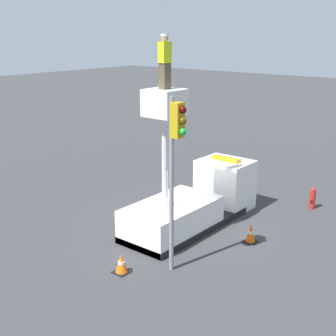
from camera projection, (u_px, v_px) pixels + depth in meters
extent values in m
plane|color=#38383A|center=(186.00, 227.00, 17.68)|extent=(120.00, 120.00, 0.00)
cube|color=black|center=(186.00, 224.00, 17.64)|extent=(5.35, 2.12, 0.24)
cube|color=white|center=(172.00, 219.00, 16.89)|extent=(3.69, 2.06, 1.20)
cube|color=white|center=(225.00, 184.00, 19.37)|extent=(1.66, 2.06, 2.03)
cube|color=black|center=(236.00, 170.00, 19.88)|extent=(0.03, 1.75, 0.81)
cube|color=orange|center=(226.00, 159.00, 19.06)|extent=(0.36, 1.24, 0.14)
cylinder|color=silver|center=(165.00, 161.00, 15.97)|extent=(0.22, 0.22, 3.30)
cube|color=silver|center=(165.00, 103.00, 15.41)|extent=(1.15, 1.15, 0.90)
cube|color=brown|center=(165.00, 76.00, 15.16)|extent=(0.34, 0.26, 0.84)
cube|color=#D1E519|center=(165.00, 52.00, 14.95)|extent=(0.40, 0.26, 0.66)
sphere|color=tan|center=(165.00, 38.00, 14.82)|extent=(0.23, 0.23, 0.23)
cylinder|color=white|center=(165.00, 35.00, 14.80)|extent=(0.26, 0.26, 0.09)
cylinder|color=gray|center=(171.00, 188.00, 13.78)|extent=(0.14, 0.14, 5.38)
cube|color=#B79314|center=(177.00, 120.00, 13.08)|extent=(0.34, 0.28, 1.00)
sphere|color=#490707|center=(183.00, 110.00, 12.88)|extent=(0.22, 0.22, 0.22)
sphere|color=#503C07|center=(183.00, 121.00, 12.97)|extent=(0.22, 0.22, 0.22)
sphere|color=green|center=(183.00, 132.00, 13.05)|extent=(0.22, 0.22, 0.22)
cylinder|color=#B2231E|center=(312.00, 200.00, 19.41)|extent=(0.25, 0.25, 0.74)
sphere|color=#B2231E|center=(313.00, 190.00, 19.29)|extent=(0.21, 0.21, 0.21)
cylinder|color=#B2231E|center=(311.00, 199.00, 19.25)|extent=(0.12, 0.10, 0.10)
cylinder|color=#B2231E|center=(314.00, 197.00, 19.52)|extent=(0.12, 0.10, 0.10)
cube|color=black|center=(122.00, 272.00, 14.35)|extent=(0.47, 0.47, 0.03)
cone|color=orange|center=(121.00, 263.00, 14.27)|extent=(0.39, 0.39, 0.61)
cylinder|color=white|center=(121.00, 263.00, 14.26)|extent=(0.20, 0.20, 0.08)
cube|color=black|center=(250.00, 242.00, 16.41)|extent=(0.43, 0.43, 0.03)
cone|color=orange|center=(251.00, 233.00, 16.32)|extent=(0.36, 0.36, 0.68)
cylinder|color=white|center=(251.00, 232.00, 16.31)|extent=(0.19, 0.19, 0.09)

